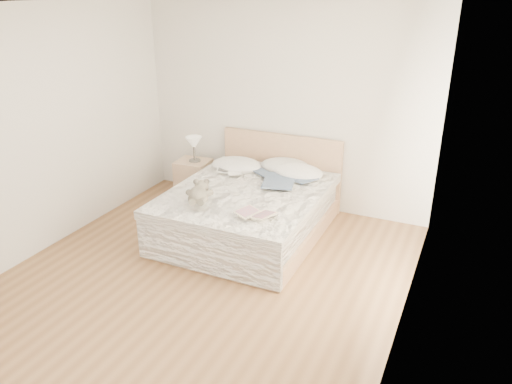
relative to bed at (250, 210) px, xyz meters
The scene contains 16 objects.
floor 1.23m from the bed, 90.00° to the right, with size 4.00×4.50×0.00m, color brown.
ceiling 2.67m from the bed, 90.00° to the right, with size 4.00×4.50×0.00m, color white.
wall_back 1.49m from the bed, 90.00° to the left, with size 4.00×0.02×2.70m, color silver.
wall_left 2.55m from the bed, 149.21° to the right, with size 0.02×4.50×2.70m, color silver.
wall_right 2.55m from the bed, 30.79° to the right, with size 0.02×4.50×2.70m, color silver.
window 2.46m from the bed, 24.16° to the right, with size 0.02×1.30×1.10m, color white.
bed is the anchor object (origin of this frame).
nightstand 1.36m from the bed, 151.36° to the left, with size 0.45×0.40×0.56m, color tan.
table_lamp 1.43m from the bed, 150.76° to the left, with size 0.29×0.29×0.35m.
pillow_left 0.78m from the bed, 129.89° to the left, with size 0.67×0.47×0.20m, color white.
pillow_middle 0.86m from the bed, 79.67° to the left, with size 0.65×0.46×0.20m, color silver.
pillow_right 0.81m from the bed, 59.11° to the left, with size 0.65×0.45×0.19m, color white.
blouse 0.50m from the bed, 47.33° to the left, with size 0.58×0.62×0.02m, color #364763, non-canonical shape.
photo_book 0.64m from the bed, 143.69° to the left, with size 0.35×0.24×0.03m, color white.
childrens_book 0.88m from the bed, 60.59° to the right, with size 0.38×0.26×0.02m, color beige.
teddy_bear 0.83m from the bed, 113.94° to the right, with size 0.27×0.38×0.20m, color #625B4E, non-canonical shape.
Camera 1 is at (2.37, -3.80, 2.85)m, focal length 35.00 mm.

